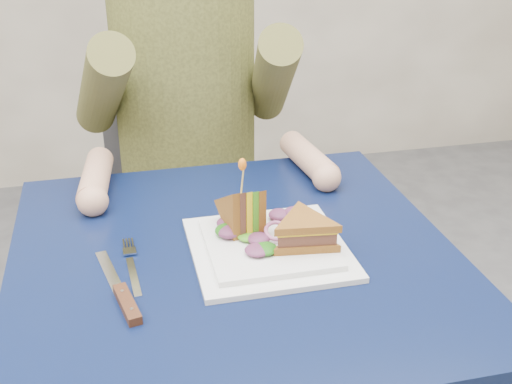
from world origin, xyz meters
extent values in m
cube|color=black|center=(0.00, 0.00, 0.71)|extent=(0.75, 0.75, 0.03)
cylinder|color=#595B5E|center=(-0.32, 0.32, 0.35)|extent=(0.04, 0.04, 0.70)
cylinder|color=#595B5E|center=(0.32, 0.32, 0.35)|extent=(0.04, 0.04, 0.70)
cube|color=#47474C|center=(0.00, 0.61, 0.45)|extent=(0.42, 0.40, 0.04)
cube|color=#47474C|center=(0.00, 0.79, 0.70)|extent=(0.42, 0.03, 0.46)
cylinder|color=#47474C|center=(-0.18, 0.44, 0.21)|extent=(0.02, 0.02, 0.43)
cylinder|color=#47474C|center=(0.18, 0.44, 0.21)|extent=(0.02, 0.02, 0.43)
cylinder|color=#47474C|center=(-0.18, 0.78, 0.21)|extent=(0.02, 0.02, 0.43)
cylinder|color=#47474C|center=(0.18, 0.78, 0.21)|extent=(0.02, 0.02, 0.43)
cylinder|color=#4B4D23|center=(0.00, 0.59, 0.87)|extent=(0.34, 0.34, 0.52)
cylinder|color=brown|center=(-0.20, 0.50, 0.89)|extent=(0.15, 0.39, 0.31)
cylinder|color=tan|center=(-0.23, 0.30, 0.76)|extent=(0.08, 0.20, 0.06)
sphere|color=tan|center=(-0.23, 0.20, 0.76)|extent=(0.06, 0.06, 0.06)
cylinder|color=brown|center=(0.20, 0.50, 0.89)|extent=(0.15, 0.39, 0.31)
cylinder|color=tan|center=(0.23, 0.30, 0.76)|extent=(0.08, 0.20, 0.06)
sphere|color=tan|center=(0.23, 0.20, 0.76)|extent=(0.06, 0.06, 0.06)
cube|color=white|center=(0.06, -0.01, 0.73)|extent=(0.26, 0.26, 0.01)
cube|color=white|center=(0.06, -0.01, 0.74)|extent=(0.21, 0.21, 0.01)
cube|color=silver|center=(-0.17, -0.04, 0.73)|extent=(0.02, 0.12, 0.00)
cube|color=silver|center=(-0.17, 0.03, 0.73)|extent=(0.02, 0.02, 0.00)
cube|color=silver|center=(-0.18, 0.06, 0.73)|extent=(0.00, 0.03, 0.00)
cube|color=silver|center=(-0.18, 0.06, 0.73)|extent=(0.00, 0.03, 0.00)
cube|color=silver|center=(-0.17, 0.06, 0.73)|extent=(0.00, 0.03, 0.00)
cube|color=silver|center=(-0.17, 0.06, 0.73)|extent=(0.00, 0.03, 0.00)
cube|color=silver|center=(-0.21, -0.02, 0.73)|extent=(0.04, 0.14, 0.00)
cube|color=black|center=(-0.19, -0.12, 0.74)|extent=(0.04, 0.10, 0.01)
cylinder|color=silver|center=(-0.19, -0.10, 0.74)|extent=(0.01, 0.01, 0.00)
cylinder|color=silver|center=(-0.18, -0.15, 0.74)|extent=(0.01, 0.01, 0.00)
cylinder|color=tan|center=(0.02, 0.03, 0.85)|extent=(0.01, 0.01, 0.06)
ellipsoid|color=orange|center=(0.02, 0.03, 0.88)|extent=(0.01, 0.01, 0.02)
torus|color=#9E4C7A|center=(0.07, -0.01, 0.77)|extent=(0.04, 0.04, 0.02)
camera|label=1|loc=(-0.18, -0.92, 1.30)|focal=45.00mm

